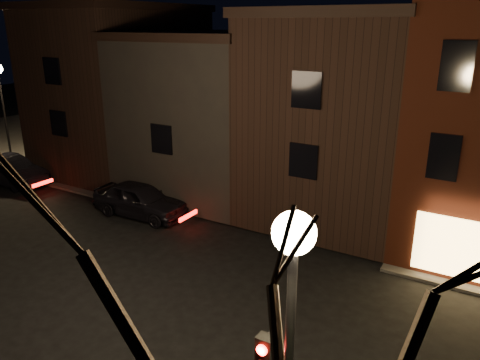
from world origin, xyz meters
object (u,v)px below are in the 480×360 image
object	(u,v)px
parked_car_b	(9,171)
street_lamp_far	(0,88)
street_lamp_near	(291,306)
parked_car_a	(140,200)

from	to	relation	value
parked_car_b	street_lamp_far	bearing A→B (deg)	51.23
street_lamp_near	street_lamp_far	distance (m)	28.00
street_lamp_near	parked_car_a	size ratio (longest dim) A/B	1.34
street_lamp_far	parked_car_b	bearing A→B (deg)	-36.08
street_lamp_far	parked_car_a	xyz separation A→B (m)	(12.50, -1.70, -4.35)
parked_car_a	parked_car_b	size ratio (longest dim) A/B	0.96
street_lamp_far	parked_car_b	xyz separation A→B (m)	(2.85, -2.07, -4.35)
street_lamp_near	street_lamp_far	bearing A→B (deg)	154.17
street_lamp_far	parked_car_a	size ratio (longest dim) A/B	1.34
street_lamp_near	street_lamp_far	xyz separation A→B (m)	(-25.20, 12.20, 0.00)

